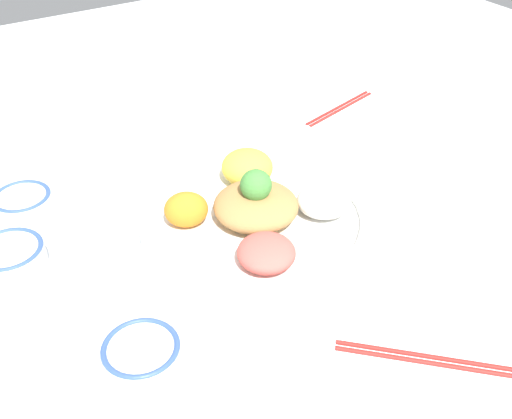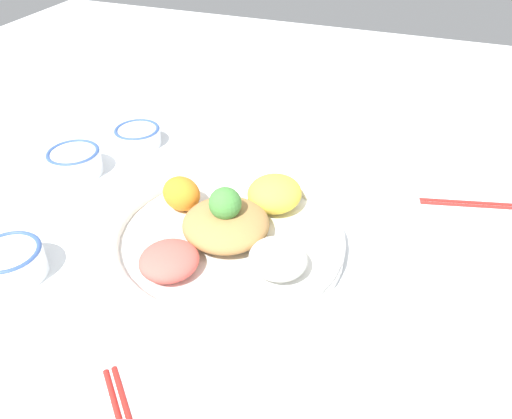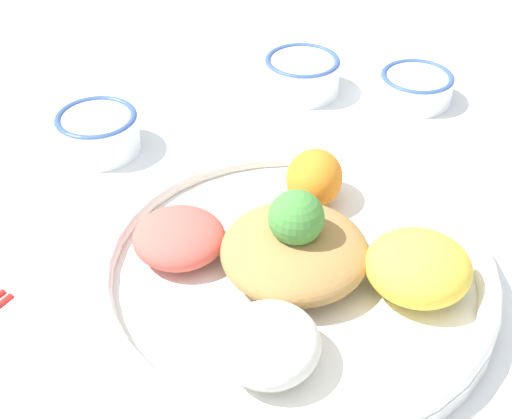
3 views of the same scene
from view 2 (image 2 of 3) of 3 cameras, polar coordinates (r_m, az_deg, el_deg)
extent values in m
plane|color=white|center=(0.75, -2.19, -5.94)|extent=(2.40, 2.40, 0.00)
cylinder|color=white|center=(0.78, -3.36, -3.64)|extent=(0.36, 0.36, 0.02)
torus|color=white|center=(0.77, -3.40, -2.78)|extent=(0.36, 0.36, 0.02)
ellipsoid|color=#E55B51|center=(0.71, -9.89, -5.76)|extent=(0.11, 0.11, 0.04)
ellipsoid|color=white|center=(0.70, 2.54, -5.61)|extent=(0.11, 0.11, 0.05)
ellipsoid|color=yellow|center=(0.81, 2.14, 1.83)|extent=(0.12, 0.12, 0.05)
ellipsoid|color=orange|center=(0.82, -8.52, 1.81)|extent=(0.08, 0.08, 0.05)
ellipsoid|color=#AD7F47|center=(0.75, -3.45, -1.67)|extent=(0.13, 0.13, 0.05)
sphere|color=#478E3D|center=(0.73, -3.56, 0.70)|extent=(0.05, 0.05, 0.05)
cylinder|color=white|center=(1.00, -19.94, 5.05)|extent=(0.10, 0.10, 0.04)
torus|color=#38569E|center=(0.99, -20.19, 6.09)|extent=(0.10, 0.10, 0.01)
cylinder|color=maroon|center=(0.99, -20.16, 5.95)|extent=(0.08, 0.08, 0.00)
cylinder|color=white|center=(0.80, -26.15, -5.56)|extent=(0.09, 0.09, 0.04)
torus|color=#38569E|center=(0.79, -26.55, -4.43)|extent=(0.09, 0.09, 0.01)
cylinder|color=white|center=(0.79, -26.49, -4.58)|extent=(0.08, 0.08, 0.00)
cylinder|color=white|center=(1.07, -13.33, 8.06)|extent=(0.09, 0.09, 0.03)
torus|color=#38569E|center=(1.06, -13.45, 8.82)|extent=(0.09, 0.09, 0.01)
cylinder|color=#DBB251|center=(1.06, -13.42, 8.69)|extent=(0.08, 0.08, 0.00)
cylinder|color=red|center=(0.95, 24.41, 0.80)|extent=(0.06, 0.21, 0.01)
cylinder|color=red|center=(0.95, 24.55, 0.45)|extent=(0.06, 0.21, 0.01)
cube|color=white|center=(1.16, 9.00, 10.14)|extent=(0.04, 0.08, 0.01)
ellipsoid|color=white|center=(1.14, 6.08, 10.09)|extent=(0.05, 0.06, 0.01)
camera|label=1|loc=(0.66, -84.25, 12.66)|focal=42.00mm
camera|label=3|loc=(0.46, 50.06, 19.40)|focal=50.00mm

